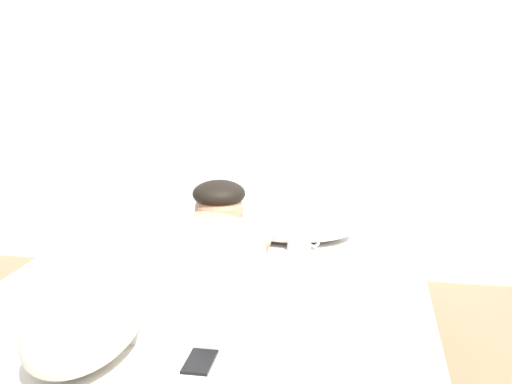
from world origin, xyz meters
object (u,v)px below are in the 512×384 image
at_px(pillow, 290,225).
at_px(cell_phone, 201,360).
at_px(bed, 212,339).
at_px(dog, 93,314).
at_px(coffee_cup, 299,241).
at_px(person_lying, 194,253).

bearing_deg(pillow, cell_phone, -95.47).
relative_size(bed, cell_phone, 14.08).
bearing_deg(dog, bed, 69.23).
xyz_separation_m(pillow, dog, (-0.38, -1.04, 0.05)).
bearing_deg(bed, pillow, 70.23).
distance_m(dog, coffee_cup, 1.00).
relative_size(pillow, coffee_cup, 4.16).
relative_size(pillow, cell_phone, 3.71).
height_order(person_lying, coffee_cup, person_lying).
height_order(pillow, cell_phone, pillow).
relative_size(dog, cell_phone, 4.11).
xyz_separation_m(pillow, person_lying, (-0.25, -0.54, 0.05)).
bearing_deg(bed, dog, -110.77).
distance_m(dog, cell_phone, 0.30).
relative_size(person_lying, coffee_cup, 7.36).
relative_size(bed, pillow, 3.79).
distance_m(bed, person_lying, 0.30).
bearing_deg(person_lying, cell_phone, -73.37).
bearing_deg(cell_phone, bed, 100.92).
height_order(bed, dog, dog).
xyz_separation_m(person_lying, dog, (-0.13, -0.50, -0.00)).
distance_m(person_lying, coffee_cup, 0.50).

